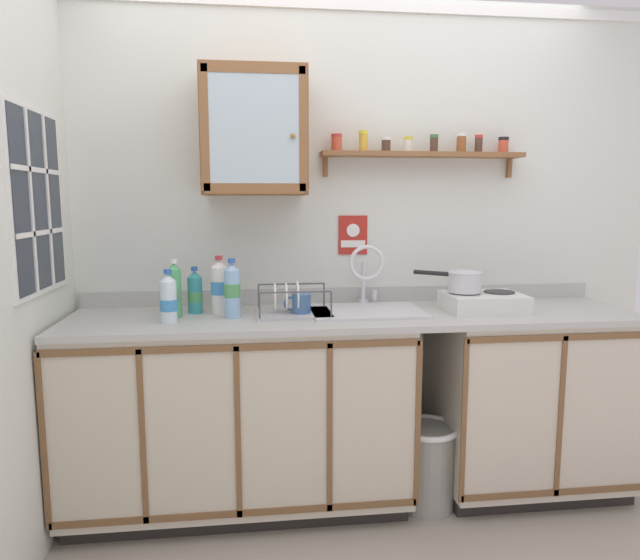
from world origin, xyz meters
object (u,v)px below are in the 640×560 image
wall_cabinet (254,133)px  warning_sign (353,235)px  bottle_opaque_white_1 (219,287)px  bottle_water_clear_2 (168,299)px  saucepan (464,281)px  sink (366,315)px  bottle_soda_green_3 (175,291)px  bottle_water_blue_0 (232,290)px  dish_rack (292,308)px  mug (301,305)px  trash_bin (427,464)px  hot_plate_stove (483,302)px  bottle_detergent_teal_4 (195,293)px

wall_cabinet → warning_sign: size_ratio=2.89×
bottle_opaque_white_1 → bottle_water_clear_2: bottle_opaque_white_1 is taller
saucepan → wall_cabinet: (-1.01, 0.13, 0.71)m
sink → bottle_soda_green_3: sink is taller
bottle_water_blue_0 → dish_rack: bottle_water_blue_0 is taller
saucepan → wall_cabinet: wall_cabinet is taller
saucepan → dish_rack: bearing=-179.1°
bottle_opaque_white_1 → bottle_water_clear_2: (-0.21, -0.17, -0.03)m
sink → saucepan: bearing=-3.0°
bottle_soda_green_3 → warning_sign: bearing=17.5°
sink → bottle_water_blue_0: 0.66m
saucepan → warning_sign: bearing=150.2°
sink → wall_cabinet: wall_cabinet is taller
mug → trash_bin: size_ratio=0.31×
saucepan → bottle_water_clear_2: 1.41m
wall_cabinet → trash_bin: bearing=-18.8°
hot_plate_stove → warning_sign: 0.74m
hot_plate_stove → bottle_opaque_white_1: size_ratio=1.34×
hot_plate_stove → mug: bearing=-179.4°
bottle_water_blue_0 → bottle_soda_green_3: 0.27m
bottle_soda_green_3 → dish_rack: 0.55m
sink → saucepan: size_ratio=1.79×
warning_sign → trash_bin: bearing=-55.6°
bottle_water_clear_2 → trash_bin: size_ratio=0.58×
bottle_water_blue_0 → bottle_opaque_white_1: bearing=120.8°
hot_plate_stove → warning_sign: warning_sign is taller
saucepan → bottle_opaque_white_1: size_ratio=1.08×
mug → bottle_detergent_teal_4: bearing=165.7°
bottle_water_clear_2 → warning_sign: size_ratio=1.17×
saucepan → bottle_water_blue_0: 1.13m
bottle_water_blue_0 → wall_cabinet: (0.11, 0.18, 0.73)m
hot_plate_stove → bottle_water_clear_2: 1.50m
bottle_water_blue_0 → wall_cabinet: 0.76m
saucepan → warning_sign: 0.62m
bottle_water_clear_2 → bottle_soda_green_3: size_ratio=0.88×
sink → dish_rack: sink is taller
bottle_soda_green_3 → dish_rack: bottle_soda_green_3 is taller
bottle_water_clear_2 → bottle_soda_green_3: bottle_soda_green_3 is taller
mug → sink: bearing=10.4°
bottle_soda_green_3 → warning_sign: size_ratio=1.33×
mug → dish_rack: bearing=152.1°
dish_rack → hot_plate_stove: bearing=-0.8°
wall_cabinet → saucepan: bearing=-7.5°
bottle_soda_green_3 → sink: bearing=1.1°
bottle_soda_green_3 → mug: bearing=-4.1°
bottle_water_blue_0 → bottle_water_clear_2: (-0.28, -0.07, -0.02)m
sink → mug: (-0.33, -0.06, 0.07)m
wall_cabinet → trash_bin: 1.79m
bottle_soda_green_3 → warning_sign: 0.96m
warning_sign → bottle_detergent_teal_4: bearing=-166.3°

